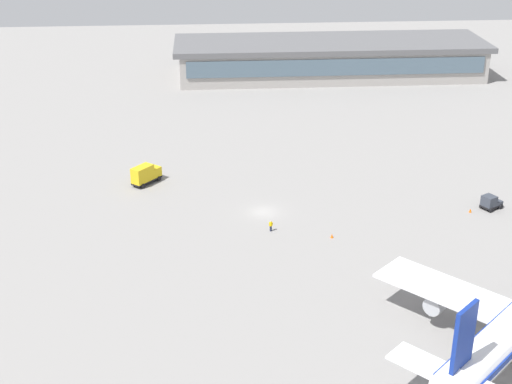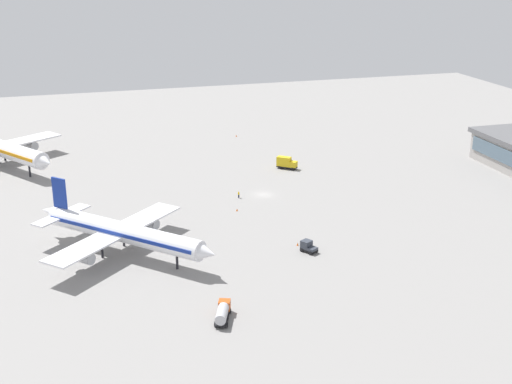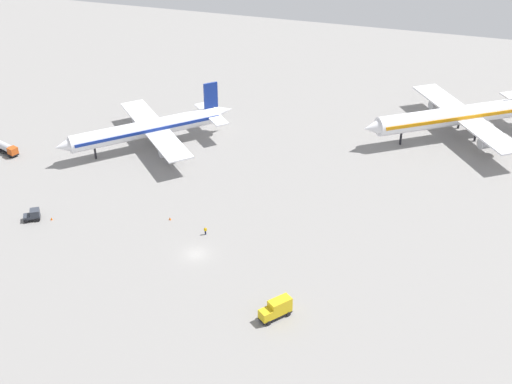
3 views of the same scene
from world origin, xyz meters
name	(u,v)px [view 2 (image 2 of 3)]	position (x,y,z in m)	size (l,w,h in m)	color
ground	(263,195)	(0.00, 0.00, 0.00)	(288.00, 288.00, 0.00)	gray
airplane_taxiing	(121,232)	(-25.86, 37.22, 4.85)	(34.95, 33.84, 13.33)	white
baggage_tug	(308,246)	(-35.15, 1.46, 1.16)	(3.73, 3.43, 2.30)	black
catering_truck	(286,163)	(18.78, -12.36, 1.70)	(5.03, 5.53, 3.30)	black
fuel_truck	(223,312)	(-56.55, 24.33, 1.39)	(6.56, 4.03, 2.50)	black
ground_crew_worker	(239,195)	(-0.52, 6.48, 0.85)	(0.57, 0.46, 1.67)	#1E2338
safety_cone_near_gate	(298,244)	(-31.74, 2.40, 0.30)	(0.44, 0.44, 0.60)	#EA590C
safety_cone_mid_apron	(237,210)	(-9.08, 9.22, 0.30)	(0.44, 0.44, 0.60)	#EA590C
safety_cone_far_side	(236,136)	(56.16, -8.02, 0.30)	(0.44, 0.44, 0.60)	#EA590C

